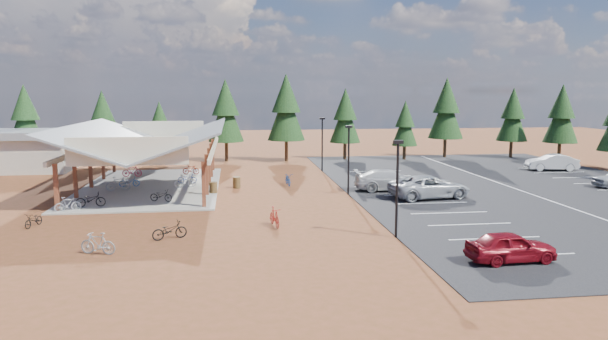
# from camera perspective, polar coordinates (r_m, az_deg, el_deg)

# --- Properties ---
(ground) EXTENTS (140.00, 140.00, 0.00)m
(ground) POSITION_cam_1_polar(r_m,az_deg,el_deg) (37.81, -2.13, -3.35)
(ground) COLOR #5A3417
(ground) RESTS_ON ground
(asphalt_lot) EXTENTS (27.00, 44.00, 0.04)m
(asphalt_lot) POSITION_cam_1_polar(r_m,az_deg,el_deg) (46.13, 21.04, -1.75)
(asphalt_lot) COLOR black
(asphalt_lot) RESTS_ON ground
(concrete_pad) EXTENTS (10.60, 18.60, 0.10)m
(concrete_pad) POSITION_cam_1_polar(r_m,az_deg,el_deg) (45.01, -15.77, -1.71)
(concrete_pad) COLOR gray
(concrete_pad) RESTS_ON ground
(bike_pavilion) EXTENTS (11.65, 19.40, 4.97)m
(bike_pavilion) POSITION_cam_1_polar(r_m,az_deg,el_deg) (44.53, -15.96, 3.08)
(bike_pavilion) COLOR brown
(bike_pavilion) RESTS_ON concrete_pad
(outbuilding) EXTENTS (11.00, 7.00, 3.90)m
(outbuilding) POSITION_cam_1_polar(r_m,az_deg,el_deg) (58.88, -27.90, 1.88)
(outbuilding) COLOR #ADA593
(outbuilding) RESTS_ON ground
(lamp_post_0) EXTENTS (0.50, 0.25, 5.14)m
(lamp_post_0) POSITION_cam_1_polar(r_m,az_deg,el_deg) (28.54, 9.79, -1.22)
(lamp_post_0) COLOR black
(lamp_post_0) RESTS_ON ground
(lamp_post_1) EXTENTS (0.50, 0.25, 5.14)m
(lamp_post_1) POSITION_cam_1_polar(r_m,az_deg,el_deg) (40.04, 4.72, 1.60)
(lamp_post_1) COLOR black
(lamp_post_1) RESTS_ON ground
(lamp_post_2) EXTENTS (0.50, 0.25, 5.14)m
(lamp_post_2) POSITION_cam_1_polar(r_m,az_deg,el_deg) (51.77, 1.93, 3.15)
(lamp_post_2) COLOR black
(lamp_post_2) RESTS_ON ground
(trash_bin_0) EXTENTS (0.60, 0.60, 0.90)m
(trash_bin_0) POSITION_cam_1_polar(r_m,az_deg,el_deg) (41.04, -9.52, -1.89)
(trash_bin_0) COLOR #513B1D
(trash_bin_0) RESTS_ON ground
(trash_bin_1) EXTENTS (0.60, 0.60, 0.90)m
(trash_bin_1) POSITION_cam_1_polar(r_m,az_deg,el_deg) (43.29, -7.10, -1.31)
(trash_bin_1) COLOR #513B1D
(trash_bin_1) RESTS_ON ground
(pine_0) EXTENTS (3.58, 3.58, 8.34)m
(pine_0) POSITION_cam_1_polar(r_m,az_deg,el_deg) (63.10, -27.28, 5.09)
(pine_0) COLOR #382314
(pine_0) RESTS_ON ground
(pine_1) EXTENTS (3.32, 3.32, 7.73)m
(pine_1) POSITION_cam_1_polar(r_m,az_deg,el_deg) (59.84, -20.42, 5.00)
(pine_1) COLOR #382314
(pine_1) RESTS_ON ground
(pine_2) EXTENTS (2.82, 2.82, 6.57)m
(pine_2) POSITION_cam_1_polar(r_m,az_deg,el_deg) (59.74, -14.94, 4.55)
(pine_2) COLOR #382314
(pine_2) RESTS_ON ground
(pine_3) EXTENTS (3.84, 3.84, 8.95)m
(pine_3) POSITION_cam_1_polar(r_m,az_deg,el_deg) (59.61, -8.25, 6.15)
(pine_3) COLOR #382314
(pine_3) RESTS_ON ground
(pine_4) EXTENTS (4.09, 4.09, 9.52)m
(pine_4) POSITION_cam_1_polar(r_m,az_deg,el_deg) (59.22, -1.89, 6.55)
(pine_4) COLOR #382314
(pine_4) RESTS_ON ground
(pine_5) EXTENTS (3.42, 3.42, 7.96)m
(pine_5) POSITION_cam_1_polar(r_m,az_deg,el_deg) (60.74, 4.36, 5.67)
(pine_5) COLOR #382314
(pine_5) RESTS_ON ground
(pine_6) EXTENTS (2.83, 2.83, 6.59)m
(pine_6) POSITION_cam_1_polar(r_m,az_deg,el_deg) (61.41, 10.59, 4.80)
(pine_6) COLOR #382314
(pine_6) RESTS_ON ground
(pine_7) EXTENTS (3.95, 3.95, 9.20)m
(pine_7) POSITION_cam_1_polar(r_m,az_deg,el_deg) (64.55, 14.74, 6.26)
(pine_7) COLOR #382314
(pine_7) RESTS_ON ground
(pine_8) EXTENTS (3.46, 3.46, 8.05)m
(pine_8) POSITION_cam_1_polar(r_m,az_deg,el_deg) (66.70, 21.12, 5.42)
(pine_8) COLOR #382314
(pine_8) RESTS_ON ground
(pine_13) EXTENTS (3.61, 3.61, 8.40)m
(pine_13) POSITION_cam_1_polar(r_m,az_deg,el_deg) (65.57, 25.48, 5.33)
(pine_13) COLOR #382314
(pine_13) RESTS_ON ground
(bike_0) EXTENTS (1.94, 0.91, 0.98)m
(bike_0) POSITION_cam_1_polar(r_m,az_deg,el_deg) (38.17, -21.55, -2.92)
(bike_0) COLOR black
(bike_0) RESTS_ON concrete_pad
(bike_1) EXTENTS (1.86, 0.74, 1.09)m
(bike_1) POSITION_cam_1_polar(r_m,az_deg,el_deg) (43.61, -18.96, -1.37)
(bike_1) COLOR gray
(bike_1) RESTS_ON concrete_pad
(bike_2) EXTENTS (1.63, 0.83, 0.82)m
(bike_2) POSITION_cam_1_polar(r_m,az_deg,el_deg) (45.18, -17.91, -1.17)
(bike_2) COLOR #1A529C
(bike_2) RESTS_ON concrete_pad
(bike_3) EXTENTS (1.73, 0.53, 1.03)m
(bike_3) POSITION_cam_1_polar(r_m,az_deg,el_deg) (50.25, -17.66, -0.11)
(bike_3) COLOR #A0243E
(bike_3) RESTS_ON concrete_pad
(bike_4) EXTENTS (1.69, 1.04, 0.84)m
(bike_4) POSITION_cam_1_polar(r_m,az_deg,el_deg) (38.53, -14.81, -2.62)
(bike_4) COLOR black
(bike_4) RESTS_ON concrete_pad
(bike_5) EXTENTS (1.82, 0.88, 1.05)m
(bike_5) POSITION_cam_1_polar(r_m,az_deg,el_deg) (43.62, -12.38, -1.13)
(bike_5) COLOR #9B9CA4
(bike_5) RESTS_ON concrete_pad
(bike_6) EXTENTS (1.58, 0.64, 0.82)m
(bike_6) POSITION_cam_1_polar(r_m,az_deg,el_deg) (45.62, -12.18, -0.86)
(bike_6) COLOR navy
(bike_6) RESTS_ON concrete_pad
(bike_7) EXTENTS (1.56, 0.63, 0.91)m
(bike_7) POSITION_cam_1_polar(r_m,az_deg,el_deg) (50.36, -11.82, 0.05)
(bike_7) COLOR maroon
(bike_7) RESTS_ON concrete_pad
(bike_8) EXTENTS (0.91, 1.62, 0.81)m
(bike_8) POSITION_cam_1_polar(r_m,az_deg,el_deg) (34.41, -26.57, -4.72)
(bike_8) COLOR black
(bike_8) RESTS_ON ground
(bike_9) EXTENTS (1.68, 1.15, 0.99)m
(bike_9) POSITION_cam_1_polar(r_m,az_deg,el_deg) (37.66, -23.61, -3.33)
(bike_9) COLOR #929499
(bike_9) RESTS_ON ground
(bike_11) EXTENTS (0.88, 1.93, 1.12)m
(bike_11) POSITION_cam_1_polar(r_m,az_deg,el_deg) (30.91, -3.12, -4.95)
(bike_11) COLOR maroon
(bike_11) RESTS_ON ground
(bike_12) EXTENTS (1.93, 1.28, 0.96)m
(bike_12) POSITION_cam_1_polar(r_m,az_deg,el_deg) (29.13, -13.97, -6.18)
(bike_12) COLOR black
(bike_12) RESTS_ON ground
(bike_13) EXTENTS (1.84, 1.03, 1.07)m
(bike_13) POSITION_cam_1_polar(r_m,az_deg,el_deg) (27.47, -20.88, -7.25)
(bike_13) COLOR gray
(bike_13) RESTS_ON ground
(bike_14) EXTENTS (0.79, 1.94, 1.00)m
(bike_14) POSITION_cam_1_polar(r_m,az_deg,el_deg) (44.22, -1.69, -0.98)
(bike_14) COLOR navy
(bike_14) RESTS_ON ground
(car_0) EXTENTS (4.09, 1.80, 1.37)m
(car_0) POSITION_cam_1_polar(r_m,az_deg,el_deg) (26.25, 20.94, -7.53)
(car_0) COLOR maroon
(car_0) RESTS_ON asphalt_lot
(car_2) EXTENTS (6.18, 3.57, 1.62)m
(car_2) POSITION_cam_1_polar(r_m,az_deg,el_deg) (39.83, 13.09, -1.72)
(car_2) COLOR #9EA1A6
(car_2) RESTS_ON asphalt_lot
(car_3) EXTENTS (5.66, 2.67, 1.60)m
(car_3) POSITION_cam_1_polar(r_m,az_deg,el_deg) (42.26, 9.01, -1.05)
(car_3) COLOR #BCBCBC
(car_3) RESTS_ON asphalt_lot
(car_9) EXTENTS (4.95, 2.53, 1.56)m
(car_9) POSITION_cam_1_polar(r_m,az_deg,el_deg) (57.44, 24.62, 0.74)
(car_9) COLOR silver
(car_9) RESTS_ON asphalt_lot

